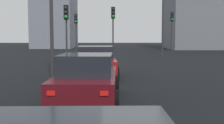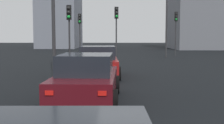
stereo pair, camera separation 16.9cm
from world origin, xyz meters
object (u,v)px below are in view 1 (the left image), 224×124
car_maroon_right_second (87,79)px  street_lamp_far (163,5)px  traffic_light_far_left (113,22)px  car_red_right_lead (96,62)px  traffic_light_far_right (172,25)px  traffic_light_near_left (66,23)px  traffic_light_near_right (76,26)px

car_maroon_right_second → street_lamp_far: (18.20, -5.64, 4.11)m
car_maroon_right_second → traffic_light_far_left: size_ratio=1.02×
car_red_right_lead → traffic_light_far_left: traffic_light_far_left is taller
car_red_right_lead → traffic_light_far_left: (8.64, -1.00, 2.31)m
car_red_right_lead → traffic_light_far_left: size_ratio=0.97×
traffic_light_far_right → traffic_light_far_left: bearing=-44.8°
car_maroon_right_second → traffic_light_far_left: 14.43m
street_lamp_far → traffic_light_far_right: bearing=-33.1°
car_maroon_right_second → traffic_light_far_left: bearing=-2.2°
traffic_light_near_left → traffic_light_far_right: 13.81m
car_red_right_lead → street_lamp_far: 14.42m
traffic_light_near_right → street_lamp_far: bearing=88.0°
traffic_light_far_left → car_maroon_right_second: bearing=-12.4°
car_red_right_lead → traffic_light_far_right: 16.29m
car_red_right_lead → traffic_light_far_left: bearing=-8.7°
traffic_light_far_right → street_lamp_far: (-1.94, 1.27, 1.72)m
traffic_light_near_right → car_red_right_lead: bearing=12.7°
traffic_light_far_left → traffic_light_far_right: bearing=127.2°
traffic_light_near_left → traffic_light_far_right: (10.61, -8.84, 0.29)m
traffic_light_near_right → traffic_light_far_left: traffic_light_far_left is taller
traffic_light_far_right → traffic_light_near_left: bearing=-40.0°
car_red_right_lead → car_maroon_right_second: (-5.56, 0.04, -0.02)m
traffic_light_near_left → car_red_right_lead: bearing=27.8°
car_red_right_lead → traffic_light_far_right: (14.58, -6.86, 2.37)m
car_red_right_lead → street_lamp_far: bearing=-25.9°
car_maroon_right_second → car_red_right_lead: bearing=1.5°
car_red_right_lead → traffic_light_near_left: traffic_light_near_left is taller
traffic_light_near_right → street_lamp_far: (-0.64, -7.97, 1.91)m
street_lamp_far → car_maroon_right_second: bearing=162.8°
car_maroon_right_second → traffic_light_near_left: (9.53, 1.94, 2.09)m
traffic_light_far_right → street_lamp_far: street_lamp_far is taller
traffic_light_far_left → traffic_light_far_right: 8.35m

